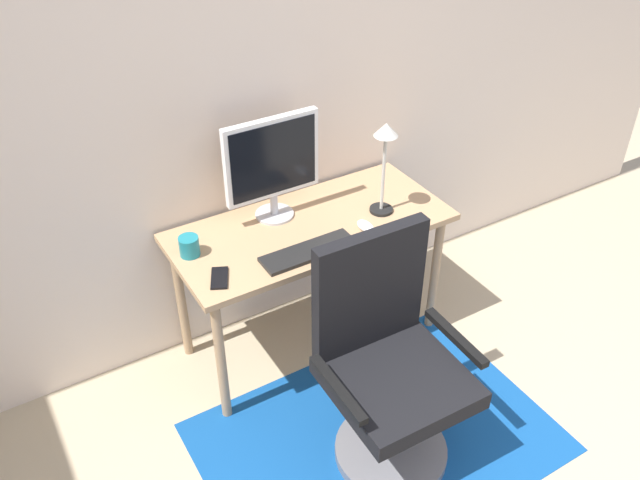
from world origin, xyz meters
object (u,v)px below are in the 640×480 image
(coffee_cup, at_px, (189,246))
(cell_phone, at_px, (219,278))
(desk, at_px, (311,239))
(desk_lamp, at_px, (385,149))
(monitor, at_px, (272,162))
(keyboard, at_px, (309,252))
(office_chair, at_px, (387,372))
(computer_mouse, at_px, (365,226))

(coffee_cup, height_order, cell_phone, coffee_cup)
(coffee_cup, bearing_deg, desk, -6.56)
(desk, xyz_separation_m, desk_lamp, (0.34, -0.08, 0.41))
(monitor, bearing_deg, coffee_cup, -169.38)
(keyboard, xyz_separation_m, coffee_cup, (-0.44, 0.25, 0.04))
(coffee_cup, xyz_separation_m, office_chair, (0.49, -0.79, -0.31))
(desk, bearing_deg, office_chair, -95.64)
(keyboard, bearing_deg, computer_mouse, 4.83)
(desk, height_order, cell_phone, cell_phone)
(computer_mouse, bearing_deg, coffee_cup, 163.20)
(desk, distance_m, cell_phone, 0.55)
(coffee_cup, height_order, desk_lamp, desk_lamp)
(desk, xyz_separation_m, coffee_cup, (-0.56, 0.06, 0.13))
(coffee_cup, bearing_deg, computer_mouse, -16.80)
(computer_mouse, xyz_separation_m, cell_phone, (-0.71, 0.01, -0.01))
(desk, bearing_deg, computer_mouse, -40.30)
(cell_phone, bearing_deg, desk, 42.12)
(monitor, distance_m, coffee_cup, 0.52)
(computer_mouse, distance_m, coffee_cup, 0.79)
(coffee_cup, distance_m, office_chair, 0.98)
(monitor, bearing_deg, desk, -54.39)
(monitor, relative_size, computer_mouse, 4.72)
(keyboard, relative_size, office_chair, 0.42)
(desk, height_order, keyboard, keyboard)
(computer_mouse, bearing_deg, desk, 139.70)
(desk, height_order, computer_mouse, computer_mouse)
(desk, bearing_deg, monitor, 125.61)
(computer_mouse, height_order, coffee_cup, coffee_cup)
(keyboard, relative_size, cell_phone, 3.07)
(computer_mouse, height_order, desk_lamp, desk_lamp)
(desk, xyz_separation_m, keyboard, (-0.12, -0.19, 0.09))
(computer_mouse, xyz_separation_m, desk_lamp, (0.15, 0.09, 0.31))
(desk, height_order, desk_lamp, desk_lamp)
(computer_mouse, bearing_deg, keyboard, -175.17)
(computer_mouse, distance_m, desk_lamp, 0.35)
(desk, xyz_separation_m, computer_mouse, (0.19, -0.16, 0.10))
(cell_phone, height_order, desk_lamp, desk_lamp)
(keyboard, distance_m, office_chair, 0.61)
(monitor, distance_m, keyboard, 0.44)
(coffee_cup, bearing_deg, monitor, 10.62)
(computer_mouse, relative_size, office_chair, 0.10)
(office_chair, bearing_deg, coffee_cup, 123.17)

